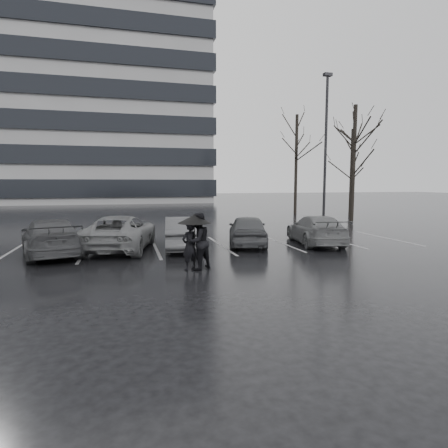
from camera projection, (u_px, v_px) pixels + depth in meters
ground at (222, 257)px, 13.70m from camera, size 160.00×160.00×0.00m
car_main at (248, 230)px, 16.22m from camera, size 2.53×4.18×1.33m
car_west_a at (183, 233)px, 15.30m from camera, size 1.87×4.20×1.34m
car_west_b at (120, 233)px, 15.16m from camera, size 3.33×5.40×1.40m
car_west_c at (51, 237)px, 14.02m from camera, size 3.05×5.03×1.36m
car_east at (316, 230)px, 16.59m from camera, size 2.51×4.61×1.27m
pedestrian_left at (190, 246)px, 11.63m from camera, size 0.65×0.58×1.51m
pedestrian_right at (198, 241)px, 11.64m from camera, size 1.09×1.03×1.78m
umbrella at (194, 219)px, 11.51m from camera, size 1.03×1.03×1.75m
lamp_post at (325, 159)px, 21.99m from camera, size 0.49×0.49×8.97m
stall_stripes at (189, 247)px, 15.90m from camera, size 19.72×5.00×0.00m
tree_east at (354, 164)px, 25.91m from camera, size 0.26×0.26×8.00m
tree_ne at (351, 173)px, 30.44m from camera, size 0.26×0.26×7.00m
tree_north at (296, 165)px, 32.35m from camera, size 0.26×0.26×8.50m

